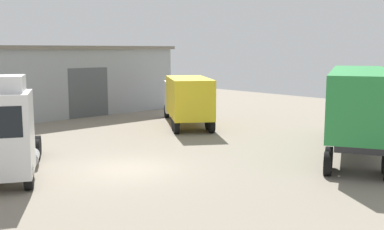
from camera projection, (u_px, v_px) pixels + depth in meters
ground_plane at (129, 169)px, 18.63m from camera, size 60.00×60.00×0.00m
container_trailer_green at (358, 100)px, 21.27m from camera, size 10.72×7.36×3.97m
box_truck_white at (187, 98)px, 29.28m from camera, size 6.14×7.52×3.15m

